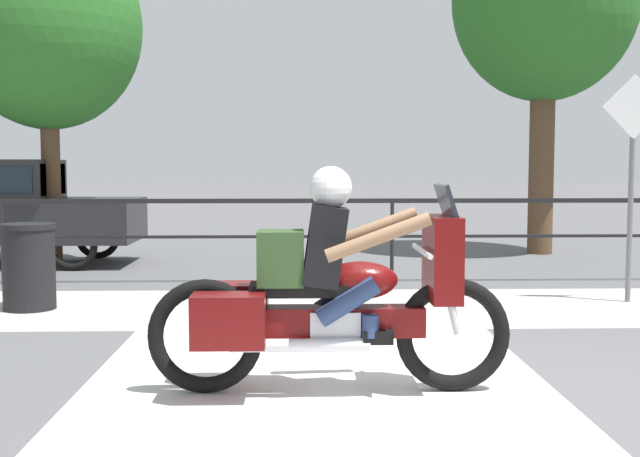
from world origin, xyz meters
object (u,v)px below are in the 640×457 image
object	(u,v)px
street_sign	(632,160)
tree_behind_sign	(545,2)
motorcycle	(327,293)
trash_bin	(29,267)
tree_behind_car	(47,27)

from	to	relation	value
street_sign	tree_behind_sign	size ratio (longest dim) A/B	0.42
motorcycle	tree_behind_sign	distance (m)	10.07
tree_behind_sign	trash_bin	bearing A→B (deg)	-143.56
trash_bin	street_sign	distance (m)	6.72
motorcycle	street_sign	world-z (taller)	street_sign
street_sign	tree_behind_car	distance (m)	8.49
trash_bin	tree_behind_car	size ratio (longest dim) A/B	0.18
street_sign	tree_behind_sign	world-z (taller)	tree_behind_sign
trash_bin	motorcycle	bearing A→B (deg)	-46.13
trash_bin	tree_behind_sign	bearing A→B (deg)	36.44
motorcycle	tree_behind_sign	xyz separation A→B (m)	(4.06, 8.46, 3.65)
trash_bin	tree_behind_car	distance (m)	4.95
trash_bin	street_sign	size ratio (longest dim) A/B	0.36
trash_bin	tree_behind_sign	size ratio (longest dim) A/B	0.15
trash_bin	tree_behind_car	world-z (taller)	tree_behind_car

